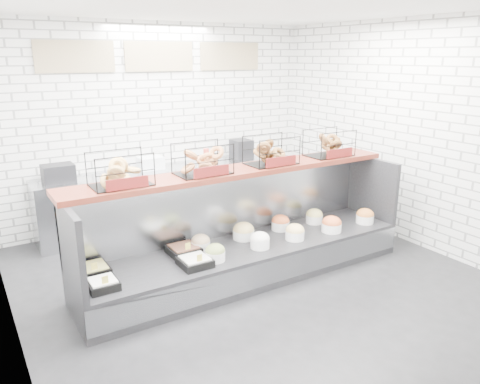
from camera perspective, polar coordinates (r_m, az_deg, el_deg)
ground at (r=5.43m, az=2.74°, el=-11.30°), size 5.50×5.50×0.00m
room_shell at (r=5.34m, az=-0.68°, el=11.40°), size 5.02×5.51×3.01m
display_case at (r=5.55m, az=0.80°, el=-6.90°), size 4.00×0.90×1.20m
bagel_shelf at (r=5.37m, az=-0.15°, el=4.06°), size 4.10×0.50×0.40m
prep_counter at (r=7.24m, az=-8.19°, el=-0.27°), size 4.00×0.60×1.20m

